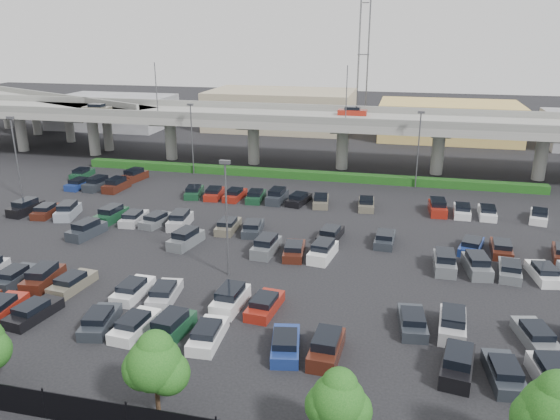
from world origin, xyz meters
name	(u,v)px	position (x,y,z in m)	size (l,w,h in m)	color
ground	(253,242)	(0.00, 0.00, 0.00)	(280.00, 280.00, 0.00)	black
overpass	(309,122)	(-0.22, 31.99, 6.97)	(150.00, 13.00, 15.80)	gray
on_ramp	(52,103)	(-52.10, 43.05, 6.86)	(50.93, 30.13, 8.80)	gray
hedge	(301,175)	(0.00, 25.00, 0.55)	(66.00, 1.60, 1.10)	#134012
fence	(109,416)	(-0.05, -28.00, 0.90)	(70.00, 0.10, 2.00)	black
tree_row	(131,360)	(0.70, -26.53, 3.52)	(65.07, 3.66, 5.94)	#332316
parked_cars	(229,249)	(-1.30, -3.77, 0.62)	(62.93, 41.65, 1.67)	maroon
light_poles	(219,175)	(-4.13, 2.00, 6.24)	(66.90, 48.38, 10.30)	#505055
distant_buildings	(398,116)	(12.38, 61.81, 3.74)	(138.00, 24.00, 9.00)	slate
comm_tower	(364,52)	(4.00, 74.00, 15.61)	(2.40, 2.40, 30.00)	#505055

